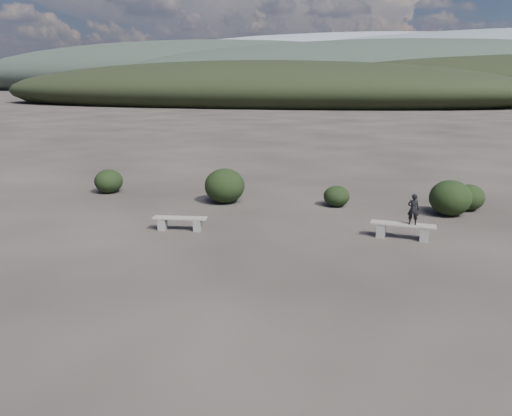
# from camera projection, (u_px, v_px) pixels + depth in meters

# --- Properties ---
(ground) EXTENTS (1200.00, 1200.00, 0.00)m
(ground) POSITION_uv_depth(u_px,v_px,m) (224.00, 291.00, 11.53)
(ground) COLOR black
(ground) RESTS_ON ground
(bench_left) EXTENTS (1.78, 0.64, 0.44)m
(bench_left) POSITION_uv_depth(u_px,v_px,m) (180.00, 222.00, 16.13)
(bench_left) COLOR gray
(bench_left) RESTS_ON ground
(bench_right) EXTENTS (1.95, 0.53, 0.48)m
(bench_right) POSITION_uv_depth(u_px,v_px,m) (403.00, 230.00, 15.26)
(bench_right) COLOR gray
(bench_right) RESTS_ON ground
(seated_person) EXTENTS (0.35, 0.24, 0.95)m
(seated_person) POSITION_uv_depth(u_px,v_px,m) (413.00, 209.00, 15.01)
(seated_person) COLOR black
(seated_person) RESTS_ON bench_right
(shrub_b) EXTENTS (1.59, 1.59, 1.37)m
(shrub_b) POSITION_uv_depth(u_px,v_px,m) (225.00, 186.00, 19.71)
(shrub_b) COLOR black
(shrub_b) RESTS_ON ground
(shrub_c) EXTENTS (1.00, 1.00, 0.80)m
(shrub_c) POSITION_uv_depth(u_px,v_px,m) (337.00, 196.00, 19.20)
(shrub_c) COLOR black
(shrub_c) RESTS_ON ground
(shrub_d) EXTENTS (1.47, 1.47, 1.28)m
(shrub_d) POSITION_uv_depth(u_px,v_px,m) (450.00, 198.00, 17.86)
(shrub_d) COLOR black
(shrub_d) RESTS_ON ground
(shrub_e) EXTENTS (1.17, 1.17, 0.97)m
(shrub_e) POSITION_uv_depth(u_px,v_px,m) (469.00, 197.00, 18.62)
(shrub_e) COLOR black
(shrub_e) RESTS_ON ground
(shrub_f) EXTENTS (1.20, 1.20, 1.02)m
(shrub_f) POSITION_uv_depth(u_px,v_px,m) (109.00, 181.00, 21.50)
(shrub_f) COLOR black
(shrub_f) RESTS_ON ground
(mountain_ridges) EXTENTS (500.00, 400.00, 56.00)m
(mountain_ridges) POSITION_uv_depth(u_px,v_px,m) (375.00, 71.00, 328.32)
(mountain_ridges) COLOR black
(mountain_ridges) RESTS_ON ground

